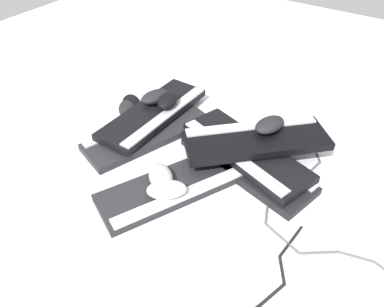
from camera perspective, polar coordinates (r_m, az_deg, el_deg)
ground_plane at (r=1.15m, az=2.24°, el=-2.56°), size 3.20×3.20×0.00m
keyboard_0 at (r=1.08m, az=-2.71°, el=-5.04°), size 0.46×0.33×0.03m
keyboard_1 at (r=1.16m, az=8.35°, el=-1.57°), size 0.25×0.46×0.03m
keyboard_2 at (r=1.28m, az=-6.76°, el=3.11°), size 0.46×0.28×0.03m
keyboard_3 at (r=1.32m, az=-5.82°, el=6.11°), size 0.44×0.15×0.03m
keyboard_4 at (r=1.16m, az=8.09°, el=0.39°), size 0.28×0.46×0.03m
keyboard_5 at (r=1.16m, az=9.75°, el=2.10°), size 0.42×0.42×0.03m
mouse_0 at (r=1.06m, az=-4.79°, el=-3.54°), size 0.12×0.13×0.04m
mouse_1 at (r=1.32m, az=-3.70°, el=8.13°), size 0.12×0.09×0.04m
mouse_2 at (r=1.43m, az=-9.25°, el=7.63°), size 0.12×0.13×0.04m
mouse_3 at (r=1.26m, az=16.78°, el=1.15°), size 0.13×0.12×0.04m
mouse_4 at (r=1.41m, az=-9.76°, el=6.94°), size 0.13×0.12×0.04m
mouse_5 at (r=1.17m, az=11.75°, el=4.32°), size 0.12×0.10×0.04m
mouse_6 at (r=1.34m, az=-5.66°, el=8.63°), size 0.12×0.09×0.04m
mouse_7 at (r=1.02m, az=-3.89°, el=-5.50°), size 0.12×0.13×0.04m
cable_1 at (r=1.09m, az=17.82°, el=-7.79°), size 0.45×0.45×0.01m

